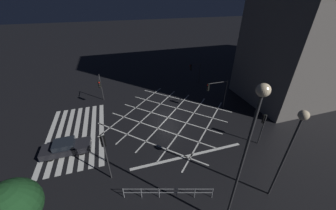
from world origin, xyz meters
TOP-DOWN VIEW (x-y plane):
  - ground_plane at (0.00, 0.00)m, footprint 200.00×200.00m
  - road_markings at (0.37, -6.78)m, footprint 16.82×22.04m
  - traffic_light_nw_cross at (-8.04, 6.96)m, footprint 0.36×1.89m
  - traffic_light_se_main at (7.01, -7.18)m, footprint 0.39×0.36m
  - traffic_light_sw_main at (-5.90, -7.63)m, footprint 2.32×0.36m
  - traffic_light_median_north at (-0.05, 6.36)m, footprint 0.36×2.90m
  - traffic_light_ne_main at (7.10, 7.52)m, footprint 0.39×0.36m
  - street_lamp_east at (12.20, 4.43)m, footprint 0.60×0.60m
  - street_lamp_west at (13.10, -0.02)m, footprint 0.58×0.58m
  - street_tree_near at (10.58, -11.81)m, footprint 2.86×2.86m
  - waiting_car at (2.80, -11.14)m, footprint 1.72×4.43m
  - pedestrian_railing at (10.20, -3.13)m, footprint 2.01×6.42m

SIDE VIEW (x-z plane):
  - ground_plane at x=0.00m, z-range 0.00..0.00m
  - road_markings at x=0.37m, z-range 0.00..0.01m
  - waiting_car at x=2.80m, z-range -0.04..1.31m
  - pedestrian_railing at x=10.20m, z-range 0.14..1.19m
  - traffic_light_ne_main at x=7.10m, z-range 0.76..4.25m
  - traffic_light_nw_cross at x=-8.04m, z-range 0.85..4.58m
  - traffic_light_sw_main at x=-5.90m, z-range 0.92..4.88m
  - traffic_light_median_north at x=-0.05m, z-range 0.97..5.00m
  - traffic_light_se_main at x=7.01m, z-range 0.95..5.43m
  - street_tree_near at x=10.58m, z-range 1.16..6.38m
  - street_lamp_east at x=12.20m, z-range 2.05..9.72m
  - street_lamp_west at x=13.10m, z-range 2.32..12.66m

